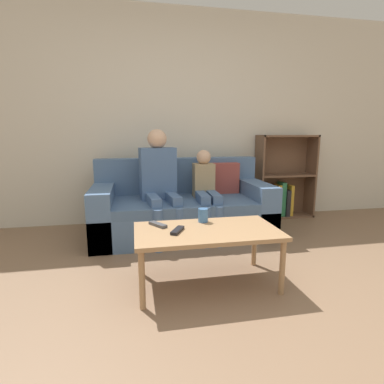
{
  "coord_description": "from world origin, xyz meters",
  "views": [
    {
      "loc": [
        -0.53,
        -1.45,
        1.11
      ],
      "look_at": [
        -0.02,
        1.14,
        0.59
      ],
      "focal_mm": 28.0,
      "sensor_mm": 36.0,
      "label": 1
    }
  ],
  "objects_px": {
    "couch": "(182,209)",
    "tv_remote_1": "(158,225)",
    "cup_near": "(203,215)",
    "tv_remote_0": "(177,230)",
    "person_child": "(206,189)",
    "person_adult": "(159,177)",
    "coffee_table": "(207,235)",
    "bookshelf": "(280,185)"
  },
  "relations": [
    {
      "from": "cup_near",
      "to": "tv_remote_0",
      "type": "distance_m",
      "value": 0.31
    },
    {
      "from": "person_adult",
      "to": "tv_remote_0",
      "type": "bearing_deg",
      "value": -95.41
    },
    {
      "from": "tv_remote_0",
      "to": "tv_remote_1",
      "type": "relative_size",
      "value": 1.03
    },
    {
      "from": "cup_near",
      "to": "tv_remote_1",
      "type": "relative_size",
      "value": 0.64
    },
    {
      "from": "tv_remote_0",
      "to": "tv_remote_1",
      "type": "distance_m",
      "value": 0.21
    },
    {
      "from": "person_adult",
      "to": "bookshelf",
      "type": "bearing_deg",
      "value": 11.4
    },
    {
      "from": "person_child",
      "to": "tv_remote_1",
      "type": "relative_size",
      "value": 5.57
    },
    {
      "from": "couch",
      "to": "tv_remote_0",
      "type": "bearing_deg",
      "value": -100.79
    },
    {
      "from": "tv_remote_1",
      "to": "tv_remote_0",
      "type": "bearing_deg",
      "value": -86.1
    },
    {
      "from": "couch",
      "to": "tv_remote_1",
      "type": "height_order",
      "value": "couch"
    },
    {
      "from": "bookshelf",
      "to": "person_child",
      "type": "relative_size",
      "value": 1.17
    },
    {
      "from": "person_adult",
      "to": "tv_remote_1",
      "type": "distance_m",
      "value": 0.99
    },
    {
      "from": "coffee_table",
      "to": "person_child",
      "type": "relative_size",
      "value": 1.11
    },
    {
      "from": "coffee_table",
      "to": "cup_near",
      "type": "height_order",
      "value": "cup_near"
    },
    {
      "from": "coffee_table",
      "to": "tv_remote_1",
      "type": "xyz_separation_m",
      "value": [
        -0.34,
        0.15,
        0.05
      ]
    },
    {
      "from": "person_adult",
      "to": "tv_remote_0",
      "type": "xyz_separation_m",
      "value": [
        0.03,
        -1.13,
        -0.23
      ]
    },
    {
      "from": "coffee_table",
      "to": "tv_remote_1",
      "type": "bearing_deg",
      "value": 156.66
    },
    {
      "from": "person_child",
      "to": "tv_remote_1",
      "type": "xyz_separation_m",
      "value": [
        -0.59,
        -0.9,
        -0.09
      ]
    },
    {
      "from": "coffee_table",
      "to": "tv_remote_1",
      "type": "distance_m",
      "value": 0.38
    },
    {
      "from": "couch",
      "to": "person_child",
      "type": "xyz_separation_m",
      "value": [
        0.24,
        -0.14,
        0.25
      ]
    },
    {
      "from": "person_adult",
      "to": "tv_remote_0",
      "type": "relative_size",
      "value": 6.72
    },
    {
      "from": "couch",
      "to": "person_child",
      "type": "height_order",
      "value": "person_child"
    },
    {
      "from": "tv_remote_1",
      "to": "coffee_table",
      "type": "bearing_deg",
      "value": -56.78
    },
    {
      "from": "bookshelf",
      "to": "cup_near",
      "type": "xyz_separation_m",
      "value": [
        -1.41,
        -1.47,
        0.05
      ]
    },
    {
      "from": "coffee_table",
      "to": "tv_remote_0",
      "type": "distance_m",
      "value": 0.22
    },
    {
      "from": "person_child",
      "to": "tv_remote_1",
      "type": "distance_m",
      "value": 1.09
    },
    {
      "from": "couch",
      "to": "bookshelf",
      "type": "distance_m",
      "value": 1.5
    },
    {
      "from": "coffee_table",
      "to": "cup_near",
      "type": "relative_size",
      "value": 9.67
    },
    {
      "from": "person_adult",
      "to": "coffee_table",
      "type": "bearing_deg",
      "value": -84.33
    },
    {
      "from": "person_adult",
      "to": "cup_near",
      "type": "xyz_separation_m",
      "value": [
        0.26,
        -0.92,
        -0.18
      ]
    },
    {
      "from": "person_adult",
      "to": "tv_remote_1",
      "type": "relative_size",
      "value": 6.9
    },
    {
      "from": "couch",
      "to": "bookshelf",
      "type": "bearing_deg",
      "value": 18.32
    },
    {
      "from": "couch",
      "to": "tv_remote_0",
      "type": "relative_size",
      "value": 11.02
    },
    {
      "from": "couch",
      "to": "person_adult",
      "type": "height_order",
      "value": "person_adult"
    },
    {
      "from": "coffee_table",
      "to": "cup_near",
      "type": "bearing_deg",
      "value": 85.1
    },
    {
      "from": "couch",
      "to": "tv_remote_1",
      "type": "distance_m",
      "value": 1.11
    },
    {
      "from": "bookshelf",
      "to": "tv_remote_0",
      "type": "xyz_separation_m",
      "value": [
        -1.64,
        -1.67,
        0.01
      ]
    },
    {
      "from": "cup_near",
      "to": "tv_remote_0",
      "type": "height_order",
      "value": "cup_near"
    },
    {
      "from": "person_child",
      "to": "tv_remote_1",
      "type": "bearing_deg",
      "value": -121.51
    },
    {
      "from": "person_child",
      "to": "tv_remote_0",
      "type": "xyz_separation_m",
      "value": [
        -0.47,
        -1.07,
        -0.09
      ]
    },
    {
      "from": "person_child",
      "to": "bookshelf",
      "type": "bearing_deg",
      "value": 28.96
    },
    {
      "from": "cup_near",
      "to": "tv_remote_1",
      "type": "xyz_separation_m",
      "value": [
        -0.36,
        -0.04,
        -0.04
      ]
    }
  ]
}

